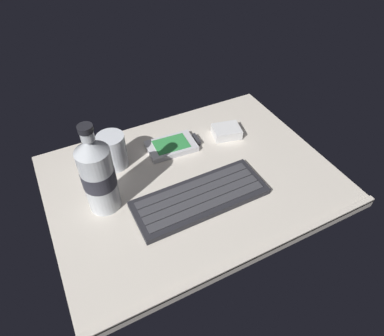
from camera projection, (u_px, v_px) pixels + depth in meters
The scene contains 6 objects.
ground_plane at pixel (192, 181), 78.32cm from camera, with size 64.00×48.00×2.80cm.
keyboard at pixel (200, 197), 72.34cm from camera, with size 29.07×11.19×1.70cm.
handheld_device at pixel (174, 145), 84.84cm from camera, with size 13.13×8.33×1.50cm.
juice_cup at pixel (113, 152), 78.25cm from camera, with size 6.40×6.40×8.50cm.
water_bottle at pixel (98, 174), 65.76cm from camera, with size 6.73×6.73×20.80cm.
charger_block at pixel (226, 131), 88.13cm from camera, with size 7.00×5.60×2.40cm, color white.
Camera 1 is at (-24.60, -48.43, 55.71)cm, focal length 31.57 mm.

